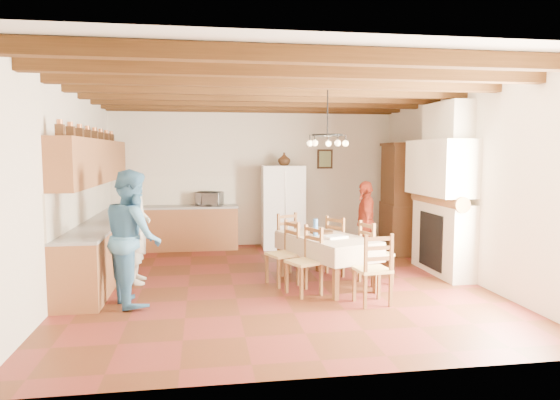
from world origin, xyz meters
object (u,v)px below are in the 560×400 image
(dining_table, at_px, (326,241))
(chair_right_near, at_px, (376,252))
(chair_right_far, at_px, (342,245))
(refrigerator, at_px, (283,207))
(microwave, at_px, (209,199))
(chair_left_far, at_px, (282,253))
(chair_end_near, at_px, (372,268))
(person_woman_red, at_px, (366,222))
(hutch, at_px, (398,198))
(chair_left_near, at_px, (304,261))
(person_woman_blue, at_px, (133,237))
(chair_end_far, at_px, (293,242))
(person_man, at_px, (137,227))

(dining_table, relative_size, chair_right_near, 1.96)
(dining_table, relative_size, chair_right_far, 1.96)
(refrigerator, bearing_deg, microwave, 177.22)
(chair_left_far, bearing_deg, chair_end_near, 19.94)
(chair_left_far, relative_size, person_woman_red, 0.65)
(hutch, relative_size, chair_right_near, 2.27)
(chair_left_near, relative_size, person_woman_blue, 0.54)
(person_woman_blue, distance_m, person_woman_red, 4.26)
(chair_left_near, xyz_separation_m, chair_right_near, (1.20, 0.41, 0.00))
(dining_table, bearing_deg, person_woman_blue, -168.77)
(person_woman_blue, relative_size, person_woman_red, 1.20)
(person_woman_red, bearing_deg, chair_end_far, -61.12)
(chair_left_near, distance_m, chair_left_far, 0.61)
(person_woman_blue, bearing_deg, person_man, -16.05)
(chair_right_near, bearing_deg, chair_end_far, 31.60)
(refrigerator, xyz_separation_m, chair_left_near, (-0.26, -3.46, -0.38))
(hutch, distance_m, chair_end_near, 3.70)
(person_man, bearing_deg, chair_end_near, -122.18)
(microwave, bearing_deg, person_woman_blue, -86.36)
(chair_right_far, height_order, person_woman_red, person_woman_red)
(person_woman_blue, bearing_deg, refrigerator, -56.66)
(refrigerator, bearing_deg, chair_end_far, -91.99)
(person_woman_red, bearing_deg, dining_table, -24.23)
(chair_end_near, relative_size, person_woman_red, 0.65)
(chair_end_near, distance_m, chair_end_far, 2.15)
(dining_table, xyz_separation_m, person_woman_blue, (-2.75, -0.55, 0.23))
(chair_right_near, relative_size, chair_right_far, 1.00)
(chair_end_near, bearing_deg, person_man, -33.22)
(dining_table, relative_size, chair_end_near, 1.96)
(dining_table, bearing_deg, chair_left_near, -132.86)
(person_man, bearing_deg, hutch, -76.79)
(hutch, xyz_separation_m, chair_right_near, (-1.25, -2.26, -0.61))
(refrigerator, relative_size, person_woman_red, 1.16)
(person_woman_blue, xyz_separation_m, microwave, (1.05, 3.67, 0.15))
(person_woman_blue, bearing_deg, chair_right_far, -90.62)
(refrigerator, bearing_deg, chair_right_near, -70.51)
(chair_right_near, relative_size, microwave, 1.89)
(chair_end_near, bearing_deg, refrigerator, -88.81)
(refrigerator, distance_m, chair_left_far, 2.96)
(person_woman_red, bearing_deg, person_woman_blue, -49.49)
(chair_left_near, distance_m, person_woman_blue, 2.35)
(dining_table, height_order, microwave, microwave)
(chair_left_near, relative_size, chair_right_near, 1.00)
(person_man, xyz_separation_m, person_woman_blue, (0.09, -1.09, 0.03))
(dining_table, xyz_separation_m, microwave, (-1.70, 3.12, 0.38))
(chair_right_near, xyz_separation_m, chair_end_far, (-1.10, 1.05, 0.00))
(chair_right_far, bearing_deg, person_woman_blue, 78.66)
(refrigerator, bearing_deg, person_woman_red, -50.48)
(hutch, height_order, chair_left_near, hutch)
(chair_end_near, xyz_separation_m, person_woman_red, (0.71, 2.41, 0.26))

